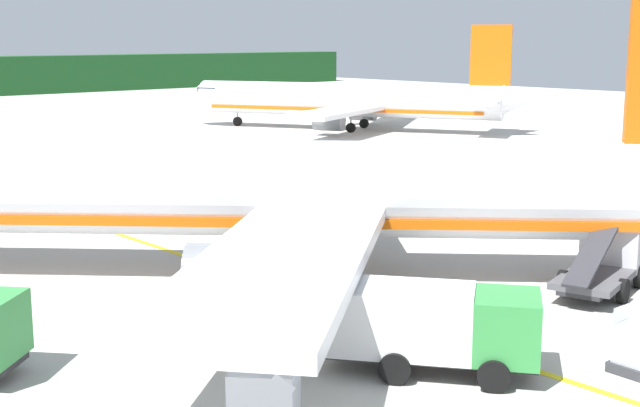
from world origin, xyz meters
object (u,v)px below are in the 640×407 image
service_truck_fuel (432,324)px  cargo_container_mid (266,402)px  service_truck_catering (608,256)px  airliner_mid_apron (350,101)px  airliner_foreground (268,191)px

service_truck_fuel → cargo_container_mid: service_truck_fuel is taller
service_truck_fuel → service_truck_catering: bearing=6.5°
service_truck_fuel → cargo_container_mid: size_ratio=2.48×
service_truck_fuel → service_truck_catering: size_ratio=1.01×
airliner_mid_apron → service_truck_fuel: bearing=-131.8°
service_truck_fuel → airliner_mid_apron: bearing=48.2°
service_truck_catering → cargo_container_mid: service_truck_catering is taller
airliner_mid_apron → cargo_container_mid: airliner_mid_apron is taller
airliner_mid_apron → service_truck_catering: (-32.67, -48.19, -1.81)m
service_truck_fuel → cargo_container_mid: 6.18m
airliner_foreground → service_truck_fuel: (-3.23, -11.43, -1.96)m
service_truck_catering → service_truck_fuel: bearing=-173.5°
airliner_foreground → airliner_mid_apron: 56.02m
airliner_mid_apron → service_truck_fuel: (-44.31, -49.51, -1.57)m
airliner_mid_apron → airliner_foreground: bearing=-137.2°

